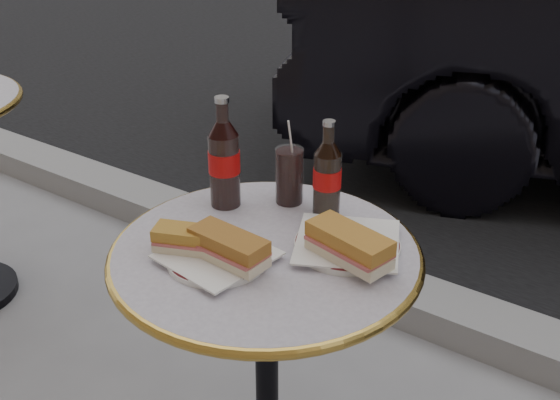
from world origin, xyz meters
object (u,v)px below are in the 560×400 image
Objects in this scene: bistro_table at (267,390)px; cola_glass at (289,176)px; plate_left at (217,258)px; plate_right at (347,245)px; cola_bottle_right at (327,169)px; cola_bottle_left at (224,152)px.

bistro_table is 0.48m from cola_glass.
plate_left and plate_right have the same top height.
bistro_table is at bearing -143.12° from plate_right.
cola_bottle_right is (0.08, 0.27, 0.10)m from plate_left.
bistro_table is at bearing 59.44° from plate_left.
cola_bottle_left is (-0.18, 0.10, 0.49)m from bistro_table.
plate_left is 0.79× the size of cola_bottle_left.
plate_left is 0.26m from plate_right.
cola_glass is at bearing 94.90° from plate_left.
plate_left is 1.54× the size of cola_glass.
cola_bottle_right is at bearing 74.28° from plate_left.
cola_glass is (-0.20, 0.10, 0.06)m from plate_right.
cola_bottle_left is (-0.31, 0.01, 0.12)m from plate_right.
bistro_table is 0.41m from plate_right.
plate_right is at bearing -25.41° from cola_glass.
cola_glass reaches higher than plate_right.
cola_glass is (0.11, 0.09, -0.06)m from cola_bottle_left.
plate_right is at bearing 45.50° from plate_left.
plate_right is 0.33m from cola_bottle_left.
plate_right is 0.97× the size of cola_bottle_right.
cola_bottle_left is 1.15× the size of cola_bottle_right.
plate_left reaches higher than bistro_table.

